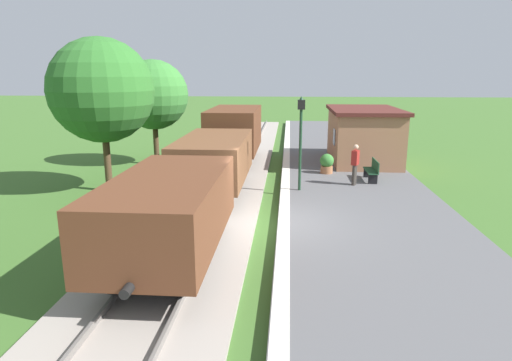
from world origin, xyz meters
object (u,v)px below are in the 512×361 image
Objects in this scene: potted_planter at (327,163)px; tree_trackside_far at (153,95)px; freight_train at (216,157)px; lamp_post_near at (301,126)px; station_hut at (363,135)px; bench_near_hut at (372,170)px; tree_trackside_mid at (102,91)px; person_waiting at (355,163)px.

tree_trackside_far is at bearing 163.69° from potted_planter.
freight_train is 3.61m from lamp_post_near.
lamp_post_near is at bearing -118.92° from station_hut.
station_hut reaches higher than freight_train.
lamp_post_near is at bearing -3.79° from freight_train.
tree_trackside_far is at bearing 142.79° from lamp_post_near.
bench_near_hut is 0.24× the size of tree_trackside_mid.
freight_train is 5.24× the size of lamp_post_near.
lamp_post_near reaches higher than potted_planter.
bench_near_hut is at bearing 8.25° from tree_trackside_mid.
potted_planter is at bearing 17.53° from tree_trackside_mid.
tree_trackside_far reaches higher than lamp_post_near.
station_hut reaches higher than person_waiting.
station_hut is at bearing 61.08° from lamp_post_near.
tree_trackside_far reaches higher than station_hut.
station_hut is 13.08m from tree_trackside_mid.
bench_near_hut is 4.21m from lamp_post_near.
freight_train reaches higher than bench_near_hut.
potted_planter is at bearing 144.62° from bench_near_hut.
freight_train is 12.93× the size of bench_near_hut.
person_waiting is at bearing 4.44° from tree_trackside_mid.
tree_trackside_far is (-9.84, 4.72, 2.50)m from person_waiting.
tree_trackside_far reaches higher than person_waiting.
freight_train is 3.34× the size of station_hut.
freight_train is 5.58m from potted_planter.
tree_trackside_mid reaches higher than freight_train.
bench_near_hut is 11.71m from tree_trackside_mid.
lamp_post_near reaches higher than bench_near_hut.
person_waiting is 0.46× the size of lamp_post_near.
tree_trackside_far is at bearing -0.64° from person_waiting.
station_hut is at bearing 27.91° from tree_trackside_mid.
lamp_post_near is 0.67× the size of tree_trackside_far.
freight_train is 5.72m from person_waiting.
freight_train is 3.53× the size of tree_trackside_far.
station_hut is at bearing -77.30° from person_waiting.
tree_trackside_mid is (-11.09, -1.61, 3.40)m from bench_near_hut.
tree_trackside_far is (0.37, 5.52, -0.43)m from tree_trackside_mid.
potted_planter is (4.69, 2.91, -0.78)m from freight_train.
potted_planter is at bearing 31.76° from freight_train.
person_waiting is 10.65m from tree_trackside_mid.
tree_trackside_far reaches higher than bench_near_hut.
station_hut is at bearing 55.74° from potted_planter.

